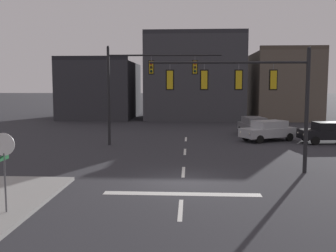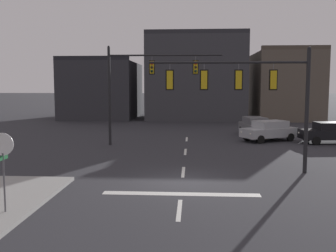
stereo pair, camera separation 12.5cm
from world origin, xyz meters
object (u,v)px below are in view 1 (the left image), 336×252
car_lot_nearside (254,126)px  car_lot_farside (330,132)px  signal_mast_far_side (141,79)px  stop_sign (4,153)px  car_lot_middle (268,130)px  signal_mast_near_side (250,87)px

car_lot_nearside → car_lot_farside: same height
car_lot_farside → signal_mast_far_side: bearing=-172.6°
stop_sign → car_lot_middle: size_ratio=0.60×
stop_sign → car_lot_farside: bearing=46.1°
car_lot_middle → car_lot_farside: (4.45, -0.92, 0.00)m
signal_mast_far_side → car_lot_middle: signal_mast_far_side is taller
signal_mast_near_side → car_lot_middle: size_ratio=1.68×
car_lot_farside → car_lot_nearside: bearing=139.7°
signal_mast_far_side → car_lot_farside: bearing=7.4°
signal_mast_far_side → car_lot_farside: (14.24, 1.86, -4.01)m
car_lot_nearside → car_lot_middle: bearing=-80.5°
car_lot_nearside → car_lot_middle: (0.56, -3.33, 0.00)m
signal_mast_near_side → stop_sign: (-9.14, -7.14, -2.15)m
signal_mast_far_side → car_lot_nearside: 11.78m
signal_mast_near_side → car_lot_farside: size_ratio=1.72×
car_lot_nearside → car_lot_middle: size_ratio=0.98×
car_lot_farside → car_lot_middle: bearing=168.3°
stop_sign → car_lot_middle: bearing=56.1°
stop_sign → car_lot_farside: 24.28m
car_lot_nearside → car_lot_farside: size_ratio=1.01×
signal_mast_far_side → stop_sign: bearing=-99.4°
stop_sign → car_lot_nearside: (11.81, 21.72, -1.29)m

